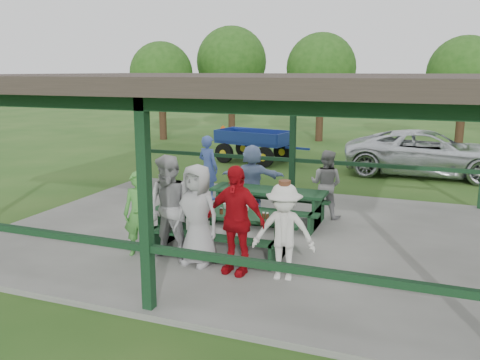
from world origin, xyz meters
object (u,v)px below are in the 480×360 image
at_px(contestant_green, 139,214).
at_px(contestant_red, 235,220).
at_px(contestant_grey_mid, 197,215).
at_px(pickup_truck, 429,153).
at_px(picnic_table_near, 222,225).
at_px(picnic_table_far, 268,202).
at_px(contestant_white_fedora, 284,232).
at_px(farm_trailer, 254,145).
at_px(contestant_grey_left, 170,209).
at_px(spectator_blue, 208,168).
at_px(spectator_grey, 326,184).
at_px(spectator_lblue, 252,178).

distance_m(contestant_green, contestant_red, 1.94).
xyz_separation_m(contestant_grey_mid, pickup_truck, (3.56, 10.11, -0.25)).
bearing_deg(picnic_table_near, picnic_table_far, 82.72).
bearing_deg(pickup_truck, contestant_white_fedora, 169.01).
height_order(contestant_green, contestant_red, contestant_red).
relative_size(picnic_table_near, contestant_white_fedora, 1.63).
height_order(contestant_green, contestant_grey_mid, contestant_grey_mid).
relative_size(contestant_white_fedora, farm_trailer, 0.43).
distance_m(contestant_grey_left, contestant_white_fedora, 2.07).
xyz_separation_m(picnic_table_near, contestant_grey_mid, (-0.12, -0.82, 0.41)).
height_order(spectator_blue, spectator_grey, spectator_blue).
bearing_deg(contestant_grey_left, pickup_truck, 73.54).
xyz_separation_m(contestant_grey_left, farm_trailer, (-2.17, 10.46, -0.40)).
bearing_deg(spectator_blue, farm_trailer, -63.42).
height_order(contestant_grey_left, pickup_truck, contestant_grey_left).
relative_size(contestant_white_fedora, spectator_grey, 1.04).
xyz_separation_m(picnic_table_near, contestant_grey_left, (-0.61, -0.87, 0.47)).
bearing_deg(farm_trailer, picnic_table_far, -56.96).
xyz_separation_m(contestant_white_fedora, farm_trailer, (-4.24, 10.49, -0.25)).
distance_m(contestant_green, pickup_truck, 11.15).
height_order(contestant_white_fedora, spectator_grey, contestant_white_fedora).
bearing_deg(spectator_blue, contestant_grey_mid, 130.38).
bearing_deg(farm_trailer, spectator_lblue, -59.56).
distance_m(picnic_table_near, spectator_blue, 3.92).
height_order(contestant_grey_mid, spectator_lblue, contestant_grey_mid).
relative_size(contestant_grey_mid, contestant_red, 0.97).
bearing_deg(spectator_lblue, picnic_table_near, 86.61).
bearing_deg(spectator_blue, picnic_table_near, 136.54).
relative_size(contestant_grey_left, farm_trailer, 0.50).
bearing_deg(spectator_lblue, picnic_table_far, 120.34).
xyz_separation_m(picnic_table_near, spectator_grey, (1.36, 2.86, 0.31)).
xyz_separation_m(picnic_table_near, contestant_green, (-1.30, -0.80, 0.30)).
distance_m(contestant_grey_mid, spectator_grey, 3.96).
height_order(contestant_grey_mid, spectator_grey, contestant_grey_mid).
distance_m(contestant_grey_left, contestant_red, 1.25).
relative_size(picnic_table_near, spectator_grey, 1.70).
height_order(picnic_table_near, farm_trailer, farm_trailer).
height_order(spectator_lblue, spectator_blue, spectator_blue).
bearing_deg(picnic_table_far, contestant_grey_mid, -97.51).
xyz_separation_m(contestant_green, contestant_grey_mid, (1.19, -0.02, 0.11)).
bearing_deg(spectator_grey, contestant_white_fedora, 101.86).
relative_size(spectator_lblue, spectator_grey, 1.04).
distance_m(spectator_grey, farm_trailer, 7.91).
relative_size(picnic_table_near, contestant_grey_mid, 1.50).
bearing_deg(picnic_table_near, contestant_red, -55.81).
bearing_deg(spectator_lblue, contestant_white_fedora, 105.43).
relative_size(contestant_green, farm_trailer, 0.41).
distance_m(picnic_table_near, contestant_green, 1.56).
bearing_deg(picnic_table_far, farm_trailer, 111.83).
height_order(contestant_green, spectator_grey, spectator_grey).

